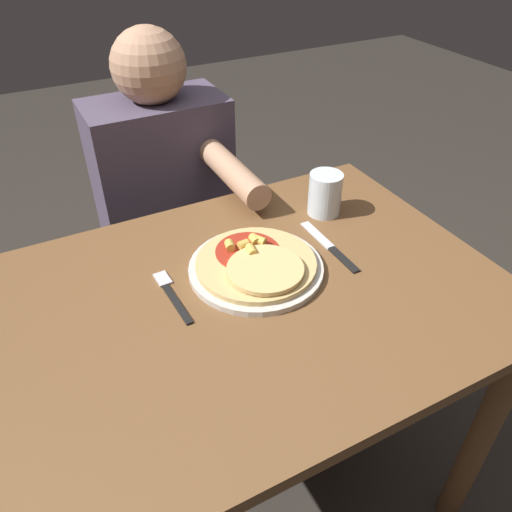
% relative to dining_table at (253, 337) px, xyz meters
% --- Properties ---
extents(ground_plane, '(8.00, 8.00, 0.00)m').
position_rel_dining_table_xyz_m(ground_plane, '(0.00, 0.00, -0.64)').
color(ground_plane, '#2D2823').
extents(dining_table, '(1.04, 0.76, 0.78)m').
position_rel_dining_table_xyz_m(dining_table, '(0.00, 0.00, 0.00)').
color(dining_table, brown).
rests_on(dining_table, ground_plane).
extents(plate, '(0.29, 0.29, 0.01)m').
position_rel_dining_table_xyz_m(plate, '(0.04, 0.06, 0.14)').
color(plate, beige).
rests_on(plate, dining_table).
extents(pizza, '(0.26, 0.26, 0.04)m').
position_rel_dining_table_xyz_m(pizza, '(0.04, 0.05, 0.16)').
color(pizza, tan).
rests_on(pizza, plate).
extents(fork, '(0.03, 0.18, 0.00)m').
position_rel_dining_table_xyz_m(fork, '(-0.15, 0.07, 0.14)').
color(fork, black).
rests_on(fork, dining_table).
extents(knife, '(0.02, 0.22, 0.00)m').
position_rel_dining_table_xyz_m(knife, '(0.23, 0.05, 0.14)').
color(knife, black).
rests_on(knife, dining_table).
extents(drinking_glass, '(0.08, 0.08, 0.11)m').
position_rel_dining_table_xyz_m(drinking_glass, '(0.30, 0.19, 0.19)').
color(drinking_glass, silver).
rests_on(drinking_glass, dining_table).
extents(person_diner, '(0.40, 0.52, 1.16)m').
position_rel_dining_table_xyz_m(person_diner, '(0.03, 0.64, 0.04)').
color(person_diner, '#2D2D38').
rests_on(person_diner, ground_plane).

